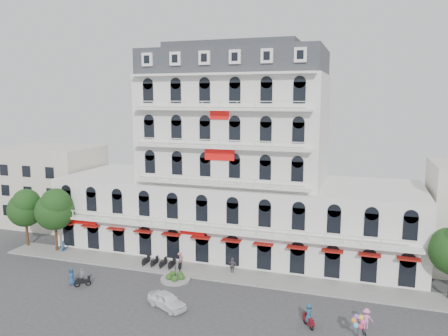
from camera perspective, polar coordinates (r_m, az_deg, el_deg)
ground at (r=42.31m, az=-5.99°, el=-17.96°), size 120.00×120.00×0.00m
sidewalk at (r=49.86m, az=-1.67°, el=-13.48°), size 53.00×4.00×0.16m
main_building at (r=55.39m, az=1.43°, el=-0.55°), size 45.00×15.00×25.80m
flank_building_west at (r=72.16m, az=-21.58°, el=-2.13°), size 14.00×10.00×12.00m
traffic_island at (r=48.29m, az=-6.37°, el=-14.09°), size 3.20×3.20×1.60m
parked_scooter_row at (r=52.07m, az=-8.50°, el=-12.68°), size 4.40×1.80×1.10m
tree_west_outer at (r=62.31m, az=-24.52°, el=-4.62°), size 4.50×4.48×7.76m
tree_west_inner at (r=58.64m, az=-21.25°, el=-4.89°), size 4.76×4.76×8.25m
parked_car at (r=42.52m, az=-7.45°, el=-16.76°), size 4.57×3.34×1.45m
rider_west at (r=48.60m, az=-18.01°, el=-13.56°), size 1.41×1.21×2.00m
rider_east at (r=39.59m, az=11.00°, el=-18.37°), size 1.18×1.44×2.13m
rider_center at (r=50.73m, az=-5.77°, el=-11.92°), size 0.89×1.64×2.05m
pedestrian_left at (r=49.36m, az=-19.31°, el=-13.23°), size 0.96×0.70×1.80m
pedestrian_mid at (r=49.30m, az=1.13°, el=-12.66°), size 1.20×0.71×1.91m
pedestrian_right at (r=40.60m, az=18.08°, el=-18.19°), size 1.22×0.78×1.78m
pedestrian_far at (r=59.41m, az=-20.25°, el=-9.61°), size 0.54×0.64×1.50m
balloon_vendor at (r=37.71m, az=17.47°, el=-19.70°), size 1.42×1.31×2.45m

